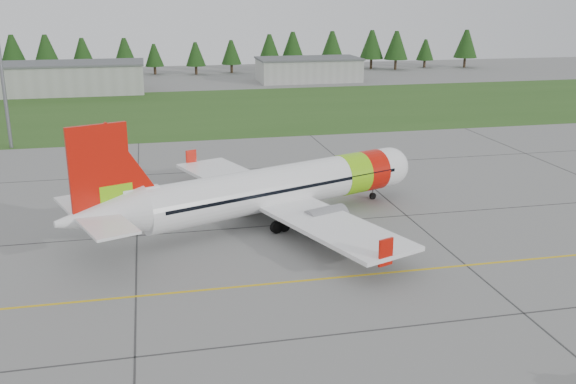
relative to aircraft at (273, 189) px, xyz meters
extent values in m
plane|color=gray|center=(2.65, -21.29, -3.10)|extent=(320.00, 320.00, 0.00)
cylinder|color=white|center=(0.81, 0.31, 0.04)|extent=(26.07, 13.13, 3.96)
sphere|color=white|center=(13.14, 5.02, 0.04)|extent=(3.96, 3.96, 3.96)
cone|color=white|center=(-14.84, -5.68, 0.40)|extent=(8.05, 6.24, 3.96)
cube|color=black|center=(13.42, 5.13, 0.40)|extent=(2.46, 3.05, 0.57)
cylinder|color=#88DF10|center=(8.39, 3.21, 0.04)|extent=(3.91, 4.72, 4.04)
cylinder|color=red|center=(10.67, 4.08, 0.04)|extent=(3.53, 4.57, 4.04)
cube|color=white|center=(0.33, 0.13, -1.07)|extent=(16.82, 32.34, 0.37)
cube|color=red|center=(-6.38, 14.84, -0.52)|extent=(1.20, 0.61, 2.03)
cube|color=red|center=(5.15, -15.31, -0.52)|extent=(1.20, 0.61, 2.03)
cylinder|color=gray|center=(-0.24, 5.89, -1.63)|extent=(4.18, 3.30, 2.13)
cylinder|color=gray|center=(3.75, -4.54, -1.63)|extent=(4.18, 3.30, 2.13)
cube|color=red|center=(-14.65, -5.60, 3.80)|extent=(4.49, 2.01, 7.72)
cube|color=#88DF10|center=(-13.61, -5.20, 1.57)|extent=(2.62, 1.34, 2.44)
cube|color=white|center=(-15.31, -5.86, 0.65)|extent=(7.21, 12.07, 0.22)
cylinder|color=slate|center=(11.24, 4.30, -2.39)|extent=(0.18, 0.18, 1.42)
cylinder|color=black|center=(11.24, 4.30, -2.76)|extent=(0.75, 0.51, 0.69)
cylinder|color=slate|center=(-1.63, 2.42, -2.14)|extent=(0.22, 0.22, 1.93)
cylinder|color=black|center=(-2.01, 2.28, -2.58)|extent=(1.15, 0.80, 1.06)
cylinder|color=slate|center=(0.40, -2.89, -2.14)|extent=(0.22, 0.22, 1.93)
cylinder|color=black|center=(0.02, -3.04, -2.58)|extent=(1.15, 0.80, 1.06)
cube|color=#30561E|center=(2.65, 60.71, -3.09)|extent=(320.00, 50.00, 0.03)
cube|color=gold|center=(2.65, -13.29, -3.09)|extent=(120.00, 0.25, 0.02)
cube|color=#A8A8A3|center=(-27.35, 88.71, -0.10)|extent=(32.00, 14.00, 6.00)
cube|color=#A8A8A3|center=(27.65, 96.71, -0.50)|extent=(24.00, 12.00, 5.20)
cylinder|color=slate|center=(-29.35, 36.71, 6.90)|extent=(0.50, 0.50, 20.00)
camera|label=1|loc=(-10.67, -55.05, 16.99)|focal=40.00mm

